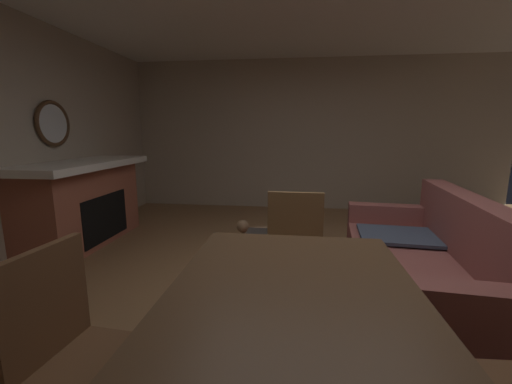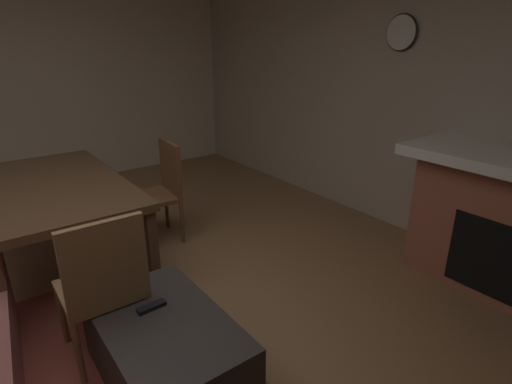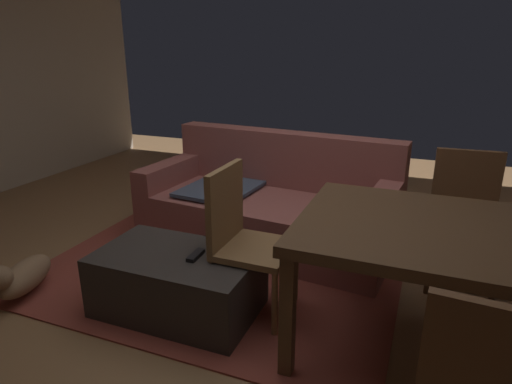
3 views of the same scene
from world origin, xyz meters
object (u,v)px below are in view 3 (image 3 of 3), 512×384
(ottoman_coffee_table, at_px, (178,283))
(dining_table, at_px, (478,245))
(tv_remote, at_px, (196,255))
(small_dog, at_px, (22,276))
(couch, at_px, (270,206))
(dining_chair_west, at_px, (242,233))
(dining_chair_north, at_px, (464,211))

(ottoman_coffee_table, xyz_separation_m, dining_table, (1.65, 0.18, 0.47))
(tv_remote, height_order, small_dog, tv_remote)
(dining_table, bearing_deg, small_dog, -170.56)
(couch, relative_size, ottoman_coffee_table, 2.17)
(couch, xyz_separation_m, dining_chair_west, (0.20, -1.04, 0.21))
(dining_chair_north, bearing_deg, couch, 175.71)
(dining_table, xyz_separation_m, small_dog, (-2.68, -0.45, -0.50))
(couch, xyz_separation_m, dining_table, (1.48, -1.04, 0.36))
(dining_chair_west, xyz_separation_m, small_dog, (-1.39, -0.45, -0.36))
(dining_chair_west, bearing_deg, dining_table, -0.03)
(couch, height_order, ottoman_coffee_table, couch)
(couch, distance_m, dining_chair_north, 1.50)
(tv_remote, bearing_deg, dining_table, 4.34)
(tv_remote, bearing_deg, dining_chair_west, 35.65)
(dining_table, bearing_deg, couch, 145.05)
(tv_remote, xyz_separation_m, dining_chair_west, (0.23, 0.18, 0.11))
(small_dog, bearing_deg, ottoman_coffee_table, 14.33)
(dining_chair_north, relative_size, small_dog, 1.66)
(tv_remote, bearing_deg, couch, 86.25)
(couch, height_order, small_dog, couch)
(couch, distance_m, tv_remote, 1.22)
(dining_table, relative_size, small_dog, 3.20)
(tv_remote, xyz_separation_m, dining_table, (1.52, 0.18, 0.26))
(dining_chair_west, bearing_deg, couch, 100.67)
(tv_remote, distance_m, small_dog, 1.22)
(ottoman_coffee_table, xyz_separation_m, tv_remote, (0.13, 0.01, 0.21))
(tv_remote, height_order, dining_table, dining_table)
(ottoman_coffee_table, distance_m, small_dog, 1.06)
(small_dog, bearing_deg, couch, 51.12)
(ottoman_coffee_table, height_order, dining_table, dining_table)
(couch, bearing_deg, small_dog, -128.88)
(couch, bearing_deg, dining_chair_north, -4.29)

